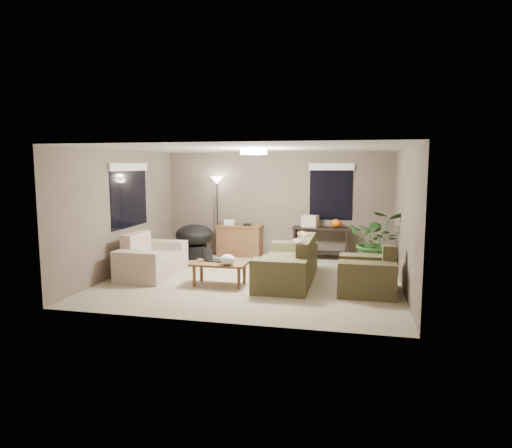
% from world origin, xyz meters
% --- Properties ---
extents(room_shell, '(5.50, 5.50, 5.50)m').
position_xyz_m(room_shell, '(0.00, 0.00, 1.25)').
color(room_shell, tan).
rests_on(room_shell, ground).
extents(main_sofa, '(0.95, 2.20, 0.85)m').
position_xyz_m(main_sofa, '(0.70, -0.01, 0.29)').
color(main_sofa, '#46442A').
rests_on(main_sofa, ground).
extents(throw_pillows, '(0.40, 1.40, 0.47)m').
position_xyz_m(throw_pillows, '(0.95, -0.01, 0.65)').
color(throw_pillows, '#8C7251').
rests_on(throw_pillows, main_sofa).
extents(loveseat, '(0.90, 1.60, 0.85)m').
position_xyz_m(loveseat, '(-2.08, -0.15, 0.30)').
color(loveseat, beige).
rests_on(loveseat, ground).
extents(armchair, '(0.95, 1.00, 0.85)m').
position_xyz_m(armchair, '(2.13, -0.51, 0.30)').
color(armchair, '#48442B').
rests_on(armchair, ground).
extents(coffee_table, '(1.00, 0.55, 0.42)m').
position_xyz_m(coffee_table, '(-0.52, -0.56, 0.36)').
color(coffee_table, brown).
rests_on(coffee_table, ground).
extents(laptop, '(0.42, 0.29, 0.24)m').
position_xyz_m(laptop, '(-0.68, -0.46, 0.48)').
color(laptop, black).
rests_on(laptop, coffee_table).
extents(plastic_bag, '(0.29, 0.26, 0.19)m').
position_xyz_m(plastic_bag, '(-0.32, -0.71, 0.52)').
color(plastic_bag, white).
rests_on(plastic_bag, coffee_table).
extents(desk, '(1.10, 0.50, 0.75)m').
position_xyz_m(desk, '(-0.85, 2.17, 0.38)').
color(desk, brown).
rests_on(desk, ground).
extents(desk_papers, '(0.70, 0.29, 0.12)m').
position_xyz_m(desk_papers, '(-1.01, 2.16, 0.80)').
color(desk_papers, silver).
rests_on(desk_papers, desk).
extents(console_table, '(1.30, 0.40, 0.75)m').
position_xyz_m(console_table, '(1.09, 2.22, 0.44)').
color(console_table, black).
rests_on(console_table, ground).
extents(pumpkin, '(0.26, 0.26, 0.20)m').
position_xyz_m(pumpkin, '(1.44, 2.22, 0.85)').
color(pumpkin, orange).
rests_on(pumpkin, console_table).
extents(cardboard_box, '(0.41, 0.34, 0.27)m').
position_xyz_m(cardboard_box, '(0.84, 2.22, 0.88)').
color(cardboard_box, beige).
rests_on(cardboard_box, console_table).
extents(papasan_chair, '(1.11, 1.11, 0.80)m').
position_xyz_m(papasan_chair, '(-1.83, 1.69, 0.47)').
color(papasan_chair, black).
rests_on(papasan_chair, ground).
extents(floor_lamp, '(0.32, 0.32, 1.91)m').
position_xyz_m(floor_lamp, '(-1.44, 2.24, 1.60)').
color(floor_lamp, black).
rests_on(floor_lamp, ground).
extents(ceiling_fixture, '(0.50, 0.50, 0.10)m').
position_xyz_m(ceiling_fixture, '(0.00, 0.00, 2.44)').
color(ceiling_fixture, white).
rests_on(ceiling_fixture, room_shell).
extents(houseplant, '(1.16, 1.29, 1.01)m').
position_xyz_m(houseplant, '(2.35, 1.17, 0.50)').
color(houseplant, '#2D5923').
rests_on(houseplant, ground).
extents(cat_scratching_post, '(0.32, 0.32, 0.50)m').
position_xyz_m(cat_scratching_post, '(2.44, 0.03, 0.21)').
color(cat_scratching_post, tan).
rests_on(cat_scratching_post, ground).
extents(window_left, '(0.05, 1.56, 1.33)m').
position_xyz_m(window_left, '(-2.73, 0.30, 1.78)').
color(window_left, black).
rests_on(window_left, room_shell).
extents(window_back, '(1.06, 0.05, 1.33)m').
position_xyz_m(window_back, '(1.30, 2.48, 1.79)').
color(window_back, black).
rests_on(window_back, room_shell).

